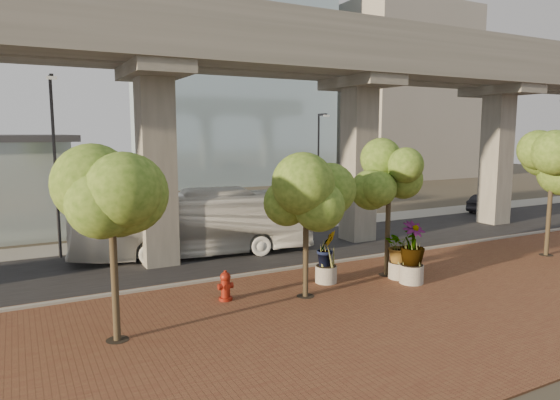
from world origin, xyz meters
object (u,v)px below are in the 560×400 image
transit_bus (194,223)px  fire_hydrant (225,286)px  parked_car (486,204)px  planter_front (400,248)px

transit_bus → fire_hydrant: 7.68m
transit_bus → parked_car: bearing=-74.1°
planter_front → parked_car: bearing=30.4°
parked_car → planter_front: 21.96m
parked_car → planter_front: planter_front is taller
fire_hydrant → parked_car: bearing=20.9°
fire_hydrant → planter_front: planter_front is taller
fire_hydrant → planter_front: 7.93m
transit_bus → parked_car: transit_bus is taller
transit_bus → parked_car: (25.50, 2.74, -1.02)m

